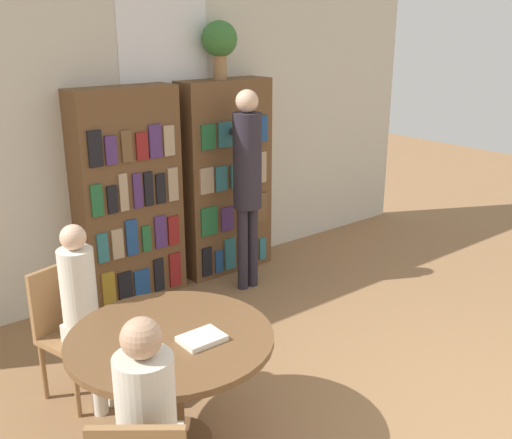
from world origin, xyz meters
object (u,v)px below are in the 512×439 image
at_px(reading_table, 171,355).
at_px(librarian_standing, 247,172).
at_px(flower_vase, 220,41).
at_px(seated_reader_left, 85,309).
at_px(chair_left_side, 69,325).
at_px(bookshelf_right, 225,178).
at_px(seated_reader_right, 149,422).
at_px(bookshelf_left, 128,197).

xyz_separation_m(reading_table, librarian_standing, (1.73, 1.50, 0.52)).
bearing_deg(flower_vase, librarian_standing, -99.30).
relative_size(flower_vase, seated_reader_left, 0.43).
height_order(reading_table, chair_left_side, chair_left_side).
xyz_separation_m(bookshelf_right, seated_reader_right, (-2.31, -2.58, -0.23)).
distance_m(reading_table, seated_reader_right, 0.75).
xyz_separation_m(seated_reader_left, librarian_standing, (1.92, 0.79, 0.44)).
height_order(bookshelf_right, seated_reader_left, bookshelf_right).
xyz_separation_m(bookshelf_right, flower_vase, (-0.03, 0.00, 1.30)).
height_order(bookshelf_left, chair_left_side, bookshelf_left).
height_order(bookshelf_right, seated_reader_right, bookshelf_right).
relative_size(chair_left_side, librarian_standing, 0.49).
relative_size(chair_left_side, seated_reader_left, 0.73).
height_order(bookshelf_left, bookshelf_right, same).
xyz_separation_m(reading_table, seated_reader_right, (-0.46, -0.59, 0.11)).
bearing_deg(flower_vase, chair_left_side, -151.67).
bearing_deg(chair_left_side, bookshelf_left, -148.84).
bearing_deg(seated_reader_right, seated_reader_left, 116.83).
bearing_deg(chair_left_side, seated_reader_left, 90.00).
distance_m(flower_vase, chair_left_side, 2.91).
xyz_separation_m(flower_vase, seated_reader_left, (-2.01, -1.29, -1.56)).
bearing_deg(seated_reader_right, flower_vase, 87.11).
distance_m(seated_reader_right, librarian_standing, 3.05).
distance_m(chair_left_side, librarian_standing, 2.16).
xyz_separation_m(bookshelf_left, bookshelf_right, (1.05, 0.00, -0.00)).
xyz_separation_m(bookshelf_left, flower_vase, (1.02, 0.00, 1.30)).
bearing_deg(seated_reader_left, bookshelf_right, -163.39).
relative_size(bookshelf_right, seated_reader_left, 1.54).
distance_m(chair_left_side, seated_reader_left, 0.26).
bearing_deg(bookshelf_left, librarian_standing, -28.14).
bearing_deg(librarian_standing, seated_reader_right, -136.43).
bearing_deg(librarian_standing, seated_reader_left, -157.78).
bearing_deg(flower_vase, seated_reader_left, -147.24).
height_order(seated_reader_right, librarian_standing, librarian_standing).
bearing_deg(seated_reader_right, chair_left_side, 120.14).
distance_m(bookshelf_right, reading_table, 2.74).
xyz_separation_m(flower_vase, seated_reader_right, (-2.27, -2.59, -1.53)).
xyz_separation_m(bookshelf_right, librarian_standing, (-0.12, -0.50, 0.18)).
xyz_separation_m(reading_table, chair_left_side, (-0.25, 0.89, -0.10)).
bearing_deg(flower_vase, seated_reader_right, -131.28).
distance_m(reading_table, seated_reader_left, 0.74).
xyz_separation_m(flower_vase, chair_left_side, (-2.06, -1.11, -1.74)).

